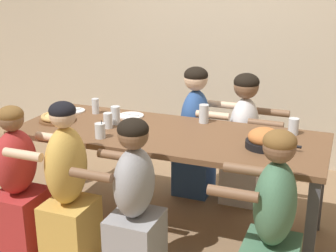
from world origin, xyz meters
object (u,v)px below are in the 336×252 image
(drinking_glass_a, at_px, (293,127))
(diner_near_left, at_px, (18,185))
(empty_plate_a, at_px, (74,111))
(diner_near_center, at_px, (134,205))
(pizza_board_main, at_px, (57,118))
(diner_near_midleft, at_px, (68,190))
(drinking_glass_d, at_px, (116,116))
(diner_near_right, at_px, (272,230))
(drinking_glass_b, at_px, (96,107))
(diner_far_center, at_px, (195,136))
(empty_plate_b, at_px, (131,116))
(skillet_bowl, at_px, (265,139))
(diner_far_midright, at_px, (244,143))
(drinking_glass_e, at_px, (204,114))
(cocktail_glass_blue, at_px, (100,131))
(drinking_glass_c, at_px, (108,121))

(drinking_glass_a, xyz_separation_m, diner_near_left, (-1.77, -0.95, -0.36))
(empty_plate_a, xyz_separation_m, diner_near_center, (0.98, -0.88, -0.29))
(pizza_board_main, bearing_deg, diner_near_midleft, -52.39)
(diner_near_midleft, distance_m, diner_near_center, 0.50)
(pizza_board_main, relative_size, drinking_glass_d, 2.02)
(drinking_glass_a, relative_size, diner_near_left, 0.12)
(diner_near_right, bearing_deg, diner_near_center, 90.00)
(drinking_glass_b, relative_size, diner_far_center, 0.11)
(drinking_glass_a, bearing_deg, empty_plate_b, -178.83)
(skillet_bowl, height_order, diner_near_left, diner_near_left)
(diner_far_midright, bearing_deg, drinking_glass_e, -38.93)
(diner_far_center, bearing_deg, drinking_glass_d, -36.88)
(skillet_bowl, xyz_separation_m, drinking_glass_e, (-0.55, 0.39, 0.01))
(skillet_bowl, distance_m, empty_plate_b, 1.21)
(diner_far_center, height_order, diner_near_midleft, diner_far_center)
(skillet_bowl, bearing_deg, pizza_board_main, -179.81)
(drinking_glass_a, distance_m, drinking_glass_b, 1.63)
(diner_far_center, bearing_deg, drinking_glass_b, -61.29)
(diner_near_right, bearing_deg, skillet_bowl, 16.09)
(cocktail_glass_blue, bearing_deg, empty_plate_b, 92.67)
(cocktail_glass_blue, relative_size, diner_near_left, 0.13)
(skillet_bowl, distance_m, diner_far_center, 1.06)
(skillet_bowl, distance_m, diner_near_midleft, 1.38)
(pizza_board_main, height_order, cocktail_glass_blue, cocktail_glass_blue)
(drinking_glass_c, height_order, drinking_glass_d, drinking_glass_d)
(drinking_glass_d, relative_size, diner_near_center, 0.13)
(drinking_glass_e, distance_m, diner_near_right, 1.27)
(cocktail_glass_blue, xyz_separation_m, diner_near_right, (1.31, -0.36, -0.32))
(diner_near_right, bearing_deg, diner_near_left, 90.00)
(empty_plate_b, height_order, drinking_glass_d, drinking_glass_d)
(empty_plate_a, xyz_separation_m, empty_plate_b, (0.52, 0.05, -0.00))
(pizza_board_main, height_order, empty_plate_b, pizza_board_main)
(diner_near_center, bearing_deg, diner_far_center, 0.89)
(pizza_board_main, xyz_separation_m, empty_plate_b, (0.49, 0.33, -0.02))
(empty_plate_b, xyz_separation_m, diner_near_left, (-0.45, -0.92, -0.31))
(pizza_board_main, bearing_deg, empty_plate_a, 95.35)
(drinking_glass_a, bearing_deg, diner_near_midleft, -144.91)
(cocktail_glass_blue, distance_m, diner_near_midleft, 0.48)
(pizza_board_main, xyz_separation_m, drinking_glass_e, (1.11, 0.39, 0.04))
(empty_plate_b, height_order, drinking_glass_c, drinking_glass_c)
(drinking_glass_e, relative_size, diner_far_center, 0.13)
(empty_plate_a, relative_size, drinking_glass_b, 1.43)
(drinking_glass_b, relative_size, drinking_glass_d, 0.90)
(drinking_glass_a, height_order, diner_far_center, diner_far_center)
(cocktail_glass_blue, bearing_deg, drinking_glass_e, 46.52)
(empty_plate_b, relative_size, cocktail_glass_blue, 1.56)
(diner_far_center, bearing_deg, empty_plate_b, -48.78)
(drinking_glass_e, xyz_separation_m, diner_near_left, (-1.07, -0.98, -0.37))
(diner_far_center, height_order, diner_far_midright, diner_far_center)
(drinking_glass_a, height_order, drinking_glass_d, drinking_glass_d)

